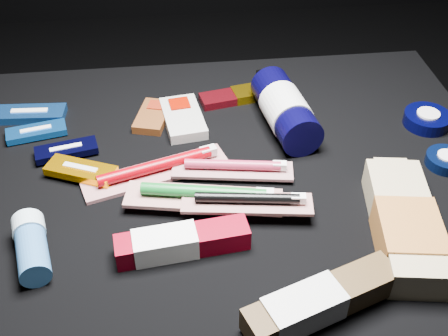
{
  "coord_description": "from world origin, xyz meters",
  "views": [
    {
      "loc": [
        -0.06,
        -0.68,
        1.01
      ],
      "look_at": [
        0.01,
        0.01,
        0.42
      ],
      "focal_mm": 45.0,
      "sensor_mm": 36.0,
      "label": 1
    }
  ],
  "objects": [
    {
      "name": "ground",
      "position": [
        0.0,
        0.0,
        0.0
      ],
      "size": [
        3.0,
        3.0,
        0.0
      ],
      "primitive_type": "plane",
      "color": "black",
      "rests_on": "ground"
    },
    {
      "name": "cloth_table",
      "position": [
        0.0,
        0.0,
        0.2
      ],
      "size": [
        0.98,
        0.78,
        0.4
      ],
      "primitive_type": "cube",
      "color": "black",
      "rests_on": "ground"
    },
    {
      "name": "luna_bar_0",
      "position": [
        -0.33,
        0.22,
        0.41
      ],
      "size": [
        0.13,
        0.06,
        0.02
      ],
      "rotation": [
        0.0,
        0.0,
        -0.06
      ],
      "color": "#174A96",
      "rests_on": "cloth_table"
    },
    {
      "name": "luna_bar_1",
      "position": [
        -0.31,
        0.16,
        0.41
      ],
      "size": [
        0.11,
        0.06,
        0.01
      ],
      "rotation": [
        0.0,
        0.0,
        0.21
      ],
      "color": "blue",
      "rests_on": "cloth_table"
    },
    {
      "name": "luna_bar_2",
      "position": [
        -0.25,
        0.1,
        0.41
      ],
      "size": [
        0.11,
        0.06,
        0.01
      ],
      "rotation": [
        0.0,
        0.0,
        0.21
      ],
      "color": "black",
      "rests_on": "cloth_table"
    },
    {
      "name": "luna_bar_3",
      "position": [
        -0.22,
        0.04,
        0.41
      ],
      "size": [
        0.12,
        0.09,
        0.02
      ],
      "rotation": [
        0.0,
        0.0,
        -0.41
      ],
      "color": "#D88A00",
      "rests_on": "cloth_table"
    },
    {
      "name": "clif_bar_0",
      "position": [
        -0.1,
        0.19,
        0.41
      ],
      "size": [
        0.08,
        0.11,
        0.02
      ],
      "rotation": [
        0.0,
        0.0,
        -0.28
      ],
      "color": "#5B2E13",
      "rests_on": "cloth_table"
    },
    {
      "name": "clif_bar_1",
      "position": [
        -0.04,
        0.18,
        0.41
      ],
      "size": [
        0.08,
        0.13,
        0.02
      ],
      "rotation": [
        0.0,
        0.0,
        0.14
      ],
      "color": "#B2B2AA",
      "rests_on": "cloth_table"
    },
    {
      "name": "power_bar",
      "position": [
        0.07,
        0.24,
        0.41
      ],
      "size": [
        0.15,
        0.07,
        0.02
      ],
      "rotation": [
        0.0,
        0.0,
        0.19
      ],
      "color": "maroon",
      "rests_on": "cloth_table"
    },
    {
      "name": "lotion_bottle",
      "position": [
        0.14,
        0.14,
        0.44
      ],
      "size": [
        0.1,
        0.24,
        0.08
      ],
      "rotation": [
        0.0,
        0.0,
        0.14
      ],
      "color": "black",
      "rests_on": "cloth_table"
    },
    {
      "name": "cream_tin_upper",
      "position": [
        0.4,
        0.12,
        0.41
      ],
      "size": [
        0.08,
        0.08,
        0.03
      ],
      "rotation": [
        0.0,
        0.0,
        -0.09
      ],
      "color": "black",
      "rests_on": "cloth_table"
    },
    {
      "name": "cream_tin_lower",
      "position": [
        0.39,
        0.0,
        0.41
      ],
      "size": [
        0.07,
        0.07,
        0.02
      ],
      "rotation": [
        0.0,
        0.0,
        -0.2
      ],
      "color": "black",
      "rests_on": "cloth_table"
    },
    {
      "name": "bodywash_bottle",
      "position": [
        0.26,
        -0.15,
        0.42
      ],
      "size": [
        0.12,
        0.26,
        0.05
      ],
      "rotation": [
        0.0,
        0.0,
        -0.16
      ],
      "color": "tan",
      "rests_on": "cloth_table"
    },
    {
      "name": "deodorant_stick",
      "position": [
        -0.27,
        -0.13,
        0.42
      ],
      "size": [
        0.07,
        0.12,
        0.05
      ],
      "rotation": [
        0.0,
        0.0,
        0.24
      ],
      "color": "#30649E",
      "rests_on": "cloth_table"
    },
    {
      "name": "toothbrush_pack_0",
      "position": [
        -0.09,
        0.03,
        0.41
      ],
      "size": [
        0.25,
        0.13,
        0.03
      ],
      "rotation": [
        0.0,
        0.0,
        0.3
      ],
      "color": "beige",
      "rests_on": "cloth_table"
    },
    {
      "name": "toothbrush_pack_1",
      "position": [
        0.03,
        0.01,
        0.42
      ],
      "size": [
        0.2,
        0.08,
        0.02
      ],
      "rotation": [
        0.0,
        0.0,
        -0.16
      ],
      "color": "beige",
      "rests_on": "cloth_table"
    },
    {
      "name": "toothbrush_pack_2",
      "position": [
        -0.02,
        -0.06,
        0.42
      ],
      "size": [
        0.25,
        0.1,
        0.03
      ],
      "rotation": [
        0.0,
        0.0,
        -0.2
      ],
      "color": "beige",
      "rests_on": "cloth_table"
    },
    {
      "name": "toothbrush_pack_3",
      "position": [
        0.04,
        -0.08,
        0.43
      ],
      "size": [
        0.2,
        0.07,
        0.02
      ],
      "rotation": [
        0.0,
        0.0,
        -0.14
      ],
      "color": "#B7AFAA",
      "rests_on": "cloth_table"
    },
    {
      "name": "toothpaste_carton_red",
      "position": [
        -0.07,
        -0.14,
        0.42
      ],
      "size": [
        0.19,
        0.06,
        0.04
      ],
      "rotation": [
        0.0,
        0.0,
        0.11
      ],
      "color": "maroon",
      "rests_on": "cloth_table"
    },
    {
      "name": "toothpaste_carton_green",
      "position": [
        0.1,
        -0.27,
        0.43
      ],
      "size": [
        0.22,
        0.12,
        0.04
      ],
      "rotation": [
        0.0,
        0.0,
        0.35
      ],
      "color": "#3C2A13",
      "rests_on": "cloth_table"
    }
  ]
}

